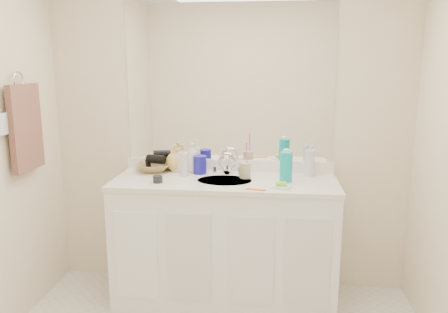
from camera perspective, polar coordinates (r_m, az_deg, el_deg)
wall_back at (r=3.17m, az=0.65°, el=3.85°), size 2.60×0.02×2.40m
vanity_cabinet at (r=3.12m, az=0.10°, el=-11.13°), size 1.50×0.55×0.85m
countertop at (r=2.97m, az=0.11°, el=-3.30°), size 1.52×0.57×0.03m
backsplash at (r=3.21m, az=0.61°, el=-1.14°), size 1.52×0.03×0.08m
sink_basin at (r=2.95m, az=0.06°, el=-3.34°), size 0.37×0.37×0.02m
faucet at (r=3.11m, az=0.43°, el=-1.28°), size 0.02×0.02×0.11m
mirror at (r=3.14m, az=0.66°, el=10.36°), size 1.48×0.01×1.20m
blue_mug at (r=3.12m, az=-3.16°, el=-1.07°), size 0.12×0.12×0.13m
tan_cup at (r=3.00m, az=2.77°, el=-1.81°), size 0.09×0.09×0.11m
toothbrush at (r=2.98m, az=2.98°, el=-0.01°), size 0.02×0.04×0.20m
mouthwash_bottle at (r=2.93m, az=8.11°, el=-1.35°), size 0.09×0.09×0.20m
clear_pump_bottle at (r=3.11m, az=11.16°, el=-0.80°), size 0.08×0.08×0.19m
soap_dish at (r=2.79m, az=7.45°, el=-3.95°), size 0.14×0.12×0.01m
green_soap at (r=2.78m, az=7.46°, el=-3.60°), size 0.07×0.05×0.02m
orange_comb at (r=2.73m, az=4.22°, el=-4.32°), size 0.13×0.05×0.01m
dark_jar at (r=2.92m, az=-8.65°, el=-2.94°), size 0.08×0.08×0.05m
extra_white_bottle at (r=3.06m, az=-5.20°, el=-1.07°), size 0.06×0.06×0.16m
soap_bottle_white at (r=3.17m, az=-4.13°, el=-0.12°), size 0.09×0.09×0.21m
soap_bottle_cream at (r=3.19m, az=-5.91°, el=-0.43°), size 0.10×0.10×0.17m
soap_bottle_yellow at (r=3.21m, az=-6.33°, el=-0.18°), size 0.16×0.16×0.19m
wicker_basket at (r=3.23m, az=-9.17°, el=-1.39°), size 0.28×0.28×0.06m
hair_dryer at (r=3.21m, az=-8.86°, el=-0.36°), size 0.15×0.10×0.07m
towel_ring at (r=3.05m, az=-25.28°, el=9.02°), size 0.01×0.11×0.11m
hand_towel at (r=3.06m, az=-24.46°, el=3.44°), size 0.04×0.32×0.55m
switch_plate at (r=2.90m, az=-26.92°, el=3.80°), size 0.01×0.08×0.13m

